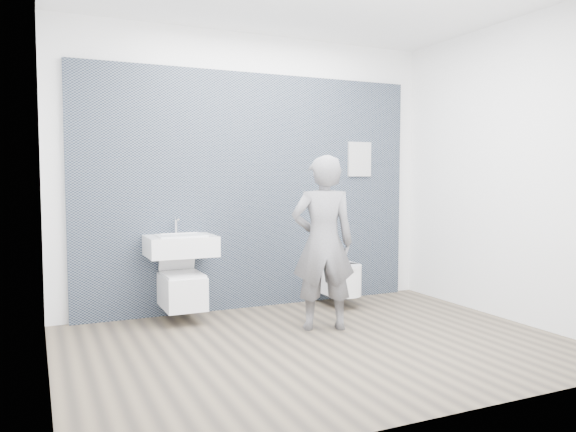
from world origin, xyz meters
name	(u,v)px	position (x,y,z in m)	size (l,w,h in m)	color
ground	(319,344)	(0.00, 0.00, 0.00)	(4.00, 4.00, 0.00)	brown
room_shell	(320,127)	(0.00, 0.00, 1.74)	(4.00, 4.00, 4.00)	white
tile_wall	(254,306)	(0.00, 1.47, 0.00)	(3.60, 0.06, 2.40)	black
washbasin	(181,245)	(-0.82, 1.20, 0.71)	(0.63, 0.47, 0.47)	white
toilet_square	(182,289)	(-0.82, 1.18, 0.31)	(0.36, 0.53, 0.69)	white
toilet_rounded	(339,278)	(0.83, 1.14, 0.29)	(0.35, 0.60, 0.32)	white
info_placard	(358,296)	(1.25, 1.43, 0.00)	(0.28, 0.03, 0.38)	white
visitor	(323,243)	(0.25, 0.40, 0.77)	(0.56, 0.37, 1.54)	slate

